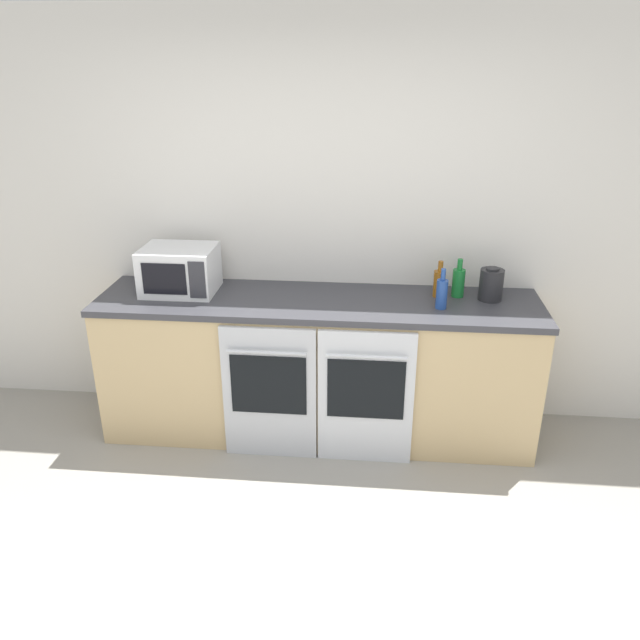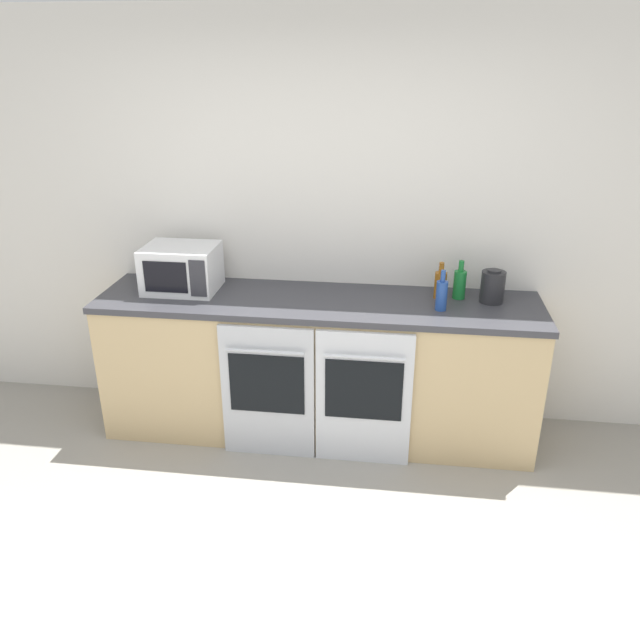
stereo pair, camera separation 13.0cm
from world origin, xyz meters
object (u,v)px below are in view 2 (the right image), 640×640
(bottle_blue, at_px, (442,295))
(oven_right, at_px, (363,398))
(bottle_green, at_px, (460,284))
(kettle, at_px, (493,287))
(bottle_amber, at_px, (440,284))
(oven_left, at_px, (268,392))
(microwave, at_px, (182,268))

(bottle_blue, bearing_deg, oven_right, -148.88)
(bottle_green, bearing_deg, kettle, -11.53)
(bottle_amber, bearing_deg, oven_left, -155.80)
(oven_right, bearing_deg, oven_left, 180.00)
(oven_left, relative_size, kettle, 4.25)
(oven_left, relative_size, microwave, 1.93)
(kettle, bearing_deg, bottle_blue, -151.31)
(bottle_green, bearing_deg, oven_right, -139.42)
(bottle_green, relative_size, kettle, 1.18)
(microwave, height_order, kettle, microwave)
(microwave, bearing_deg, bottle_blue, -4.78)
(oven_left, height_order, bottle_amber, bottle_amber)
(oven_left, relative_size, bottle_blue, 3.55)
(kettle, bearing_deg, bottle_green, 168.47)
(oven_left, bearing_deg, bottle_green, 22.53)
(oven_left, xyz_separation_m, bottle_amber, (1.00, 0.45, 0.58))
(oven_left, relative_size, bottle_amber, 3.80)
(bottle_blue, distance_m, bottle_amber, 0.20)
(bottle_green, bearing_deg, microwave, -177.55)
(bottle_green, xyz_separation_m, kettle, (0.19, -0.04, 0.00))
(bottle_amber, relative_size, kettle, 1.12)
(bottle_green, height_order, kettle, bottle_green)
(bottle_green, xyz_separation_m, bottle_blue, (-0.12, -0.21, 0.00))
(oven_left, distance_m, bottle_blue, 1.19)
(microwave, xyz_separation_m, bottle_green, (1.74, 0.07, -0.05))
(bottle_green, relative_size, bottle_blue, 0.98)
(bottle_amber, bearing_deg, bottle_blue, -90.51)
(oven_right, xyz_separation_m, bottle_blue, (0.42, 0.26, 0.58))
(oven_left, distance_m, kettle, 1.50)
(bottle_green, relative_size, bottle_amber, 1.05)
(microwave, bearing_deg, oven_right, -18.14)
(oven_right, relative_size, bottle_amber, 3.80)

